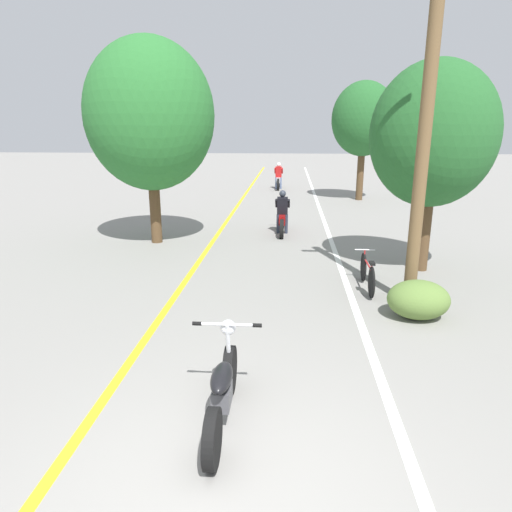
% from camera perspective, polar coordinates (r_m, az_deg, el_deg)
% --- Properties ---
extents(ground_plane, '(120.00, 120.00, 0.00)m').
position_cam_1_polar(ground_plane, '(4.81, -4.50, -27.73)').
color(ground_plane, gray).
extents(lane_stripe_center, '(0.14, 48.00, 0.01)m').
position_cam_1_polar(lane_stripe_center, '(17.01, -3.61, 4.47)').
color(lane_stripe_center, yellow).
rests_on(lane_stripe_center, ground).
extents(lane_stripe_edge, '(0.14, 48.00, 0.01)m').
position_cam_1_polar(lane_stripe_edge, '(16.90, 8.54, 4.26)').
color(lane_stripe_edge, white).
rests_on(lane_stripe_edge, ground).
extents(utility_pole, '(1.10, 0.24, 6.72)m').
position_cam_1_polar(utility_pole, '(8.90, 20.48, 15.71)').
color(utility_pole, brown).
rests_on(utility_pole, ground).
extents(roadside_tree_right_near, '(2.82, 2.53, 4.78)m').
position_cam_1_polar(roadside_tree_right_near, '(11.27, 21.28, 13.86)').
color(roadside_tree_right_near, '#513A23').
rests_on(roadside_tree_right_near, ground).
extents(roadside_tree_right_far, '(2.91, 2.62, 5.39)m').
position_cam_1_polar(roadside_tree_right_far, '(22.29, 13.30, 16.28)').
color(roadside_tree_right_far, '#513A23').
rests_on(roadside_tree_right_far, ground).
extents(roadside_tree_left, '(3.63, 3.27, 5.74)m').
position_cam_1_polar(roadside_tree_left, '(13.64, -13.16, 16.72)').
color(roadside_tree_left, '#513A23').
rests_on(roadside_tree_left, ground).
extents(roadside_bush, '(1.10, 0.88, 0.70)m').
position_cam_1_polar(roadside_bush, '(8.67, 19.63, -5.16)').
color(roadside_bush, '#5B7A38').
rests_on(roadside_bush, ground).
extents(motorcycle_foreground, '(0.84, 1.98, 1.04)m').
position_cam_1_polar(motorcycle_foreground, '(5.45, -4.21, -16.32)').
color(motorcycle_foreground, black).
rests_on(motorcycle_foreground, ground).
extents(motorcycle_rider_lead, '(0.50, 2.13, 1.39)m').
position_cam_1_polar(motorcycle_rider_lead, '(14.85, 3.30, 4.87)').
color(motorcycle_rider_lead, black).
rests_on(motorcycle_rider_lead, ground).
extents(motorcycle_rider_far, '(0.50, 2.10, 1.46)m').
position_cam_1_polar(motorcycle_rider_far, '(26.00, 2.83, 9.59)').
color(motorcycle_rider_far, black).
rests_on(motorcycle_rider_far, ground).
extents(bicycle_parked, '(0.44, 1.70, 0.74)m').
position_cam_1_polar(bicycle_parked, '(9.93, 13.75, -2.09)').
color(bicycle_parked, black).
rests_on(bicycle_parked, ground).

